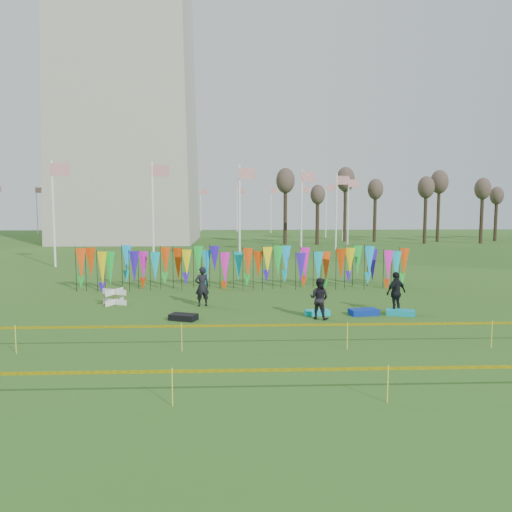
{
  "coord_description": "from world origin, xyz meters",
  "views": [
    {
      "loc": [
        -0.38,
        -18.1,
        4.55
      ],
      "look_at": [
        0.63,
        6.0,
        2.16
      ],
      "focal_mm": 35.0,
      "sensor_mm": 36.0,
      "label": 1
    }
  ],
  "objects_px": {
    "box_kite": "(115,297)",
    "person_mid": "(319,298)",
    "kite_bag_black": "(183,317)",
    "person_left": "(202,286)",
    "kite_bag_turquoise": "(317,313)",
    "kite_bag_teal": "(400,312)",
    "person_right": "(396,293)",
    "kite_bag_blue": "(364,312)"
  },
  "relations": [
    {
      "from": "person_mid",
      "to": "kite_bag_turquoise",
      "type": "distance_m",
      "value": 1.03
    },
    {
      "from": "kite_bag_turquoise",
      "to": "kite_bag_black",
      "type": "height_order",
      "value": "kite_bag_black"
    },
    {
      "from": "kite_bag_turquoise",
      "to": "kite_bag_blue",
      "type": "xyz_separation_m",
      "value": [
        1.96,
        -0.06,
        0.02
      ]
    },
    {
      "from": "kite_bag_turquoise",
      "to": "kite_bag_teal",
      "type": "relative_size",
      "value": 0.88
    },
    {
      "from": "person_left",
      "to": "person_mid",
      "type": "distance_m",
      "value": 5.68
    },
    {
      "from": "box_kite",
      "to": "person_right",
      "type": "height_order",
      "value": "person_right"
    },
    {
      "from": "person_right",
      "to": "kite_bag_turquoise",
      "type": "relative_size",
      "value": 1.74
    },
    {
      "from": "person_right",
      "to": "kite_bag_blue",
      "type": "relative_size",
      "value": 1.52
    },
    {
      "from": "kite_bag_turquoise",
      "to": "kite_bag_black",
      "type": "relative_size",
      "value": 0.97
    },
    {
      "from": "person_left",
      "to": "kite_bag_blue",
      "type": "relative_size",
      "value": 1.54
    },
    {
      "from": "kite_bag_turquoise",
      "to": "kite_bag_black",
      "type": "bearing_deg",
      "value": -172.8
    },
    {
      "from": "box_kite",
      "to": "kite_bag_teal",
      "type": "bearing_deg",
      "value": -12.27
    },
    {
      "from": "kite_bag_turquoise",
      "to": "kite_bag_black",
      "type": "xyz_separation_m",
      "value": [
        -5.55,
        -0.7,
        0.02
      ]
    },
    {
      "from": "person_right",
      "to": "kite_bag_teal",
      "type": "distance_m",
      "value": 0.86
    },
    {
      "from": "person_right",
      "to": "kite_bag_teal",
      "type": "height_order",
      "value": "person_right"
    },
    {
      "from": "box_kite",
      "to": "kite_bag_black",
      "type": "bearing_deg",
      "value": -43.01
    },
    {
      "from": "box_kite",
      "to": "kite_bag_blue",
      "type": "bearing_deg",
      "value": -13.49
    },
    {
      "from": "person_left",
      "to": "kite_bag_turquoise",
      "type": "relative_size",
      "value": 1.76
    },
    {
      "from": "person_left",
      "to": "kite_bag_blue",
      "type": "height_order",
      "value": "person_left"
    },
    {
      "from": "kite_bag_teal",
      "to": "person_mid",
      "type": "bearing_deg",
      "value": -171.04
    },
    {
      "from": "person_mid",
      "to": "kite_bag_teal",
      "type": "distance_m",
      "value": 3.67
    },
    {
      "from": "box_kite",
      "to": "kite_bag_turquoise",
      "type": "xyz_separation_m",
      "value": [
        9.07,
        -2.58,
        -0.27
      ]
    },
    {
      "from": "box_kite",
      "to": "person_mid",
      "type": "bearing_deg",
      "value": -20.06
    },
    {
      "from": "kite_bag_black",
      "to": "box_kite",
      "type": "bearing_deg",
      "value": 136.99
    },
    {
      "from": "person_right",
      "to": "kite_bag_black",
      "type": "relative_size",
      "value": 1.68
    },
    {
      "from": "person_mid",
      "to": "kite_bag_blue",
      "type": "height_order",
      "value": "person_mid"
    },
    {
      "from": "person_left",
      "to": "kite_bag_teal",
      "type": "relative_size",
      "value": 1.56
    },
    {
      "from": "kite_bag_turquoise",
      "to": "box_kite",
      "type": "bearing_deg",
      "value": 164.1
    },
    {
      "from": "kite_bag_black",
      "to": "kite_bag_teal",
      "type": "distance_m",
      "value": 9.06
    },
    {
      "from": "person_mid",
      "to": "person_right",
      "type": "height_order",
      "value": "person_right"
    },
    {
      "from": "person_mid",
      "to": "kite_bag_black",
      "type": "height_order",
      "value": "person_mid"
    },
    {
      "from": "kite_bag_turquoise",
      "to": "person_right",
      "type": "bearing_deg",
      "value": 3.14
    },
    {
      "from": "kite_bag_blue",
      "to": "person_mid",
      "type": "bearing_deg",
      "value": -162.1
    },
    {
      "from": "kite_bag_blue",
      "to": "person_left",
      "type": "bearing_deg",
      "value": 162.54
    },
    {
      "from": "person_left",
      "to": "person_mid",
      "type": "bearing_deg",
      "value": 131.13
    },
    {
      "from": "person_mid",
      "to": "box_kite",
      "type": "bearing_deg",
      "value": 11.03
    },
    {
      "from": "person_left",
      "to": "box_kite",
      "type": "bearing_deg",
      "value": -25.43
    },
    {
      "from": "person_mid",
      "to": "kite_bag_black",
      "type": "xyz_separation_m",
      "value": [
        -5.5,
        0.01,
        -0.72
      ]
    },
    {
      "from": "kite_bag_teal",
      "to": "kite_bag_blue",
      "type": "bearing_deg",
      "value": 176.68
    },
    {
      "from": "person_mid",
      "to": "person_right",
      "type": "bearing_deg",
      "value": -134.33
    },
    {
      "from": "kite_bag_black",
      "to": "kite_bag_teal",
      "type": "height_order",
      "value": "kite_bag_black"
    },
    {
      "from": "person_left",
      "to": "kite_bag_turquoise",
      "type": "bearing_deg",
      "value": 137.94
    }
  ]
}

